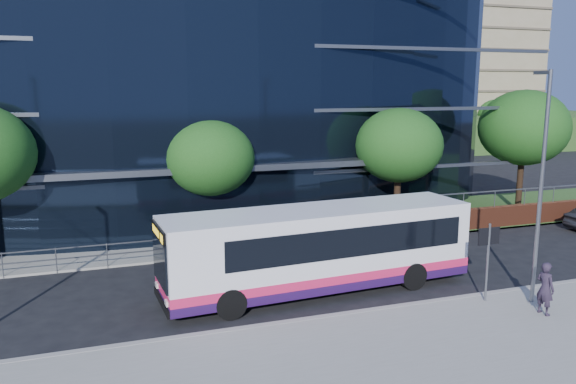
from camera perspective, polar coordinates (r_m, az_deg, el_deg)
name	(u,v)px	position (r m, az deg, el deg)	size (l,w,h in m)	color
ground	(350,304)	(20.39, 6.28, -11.26)	(200.00, 200.00, 0.00)	black
pavement_near	(429,368)	(16.41, 14.09, -16.95)	(80.00, 8.00, 0.15)	gray
kerb	(362,313)	(19.53, 7.57, -12.05)	(80.00, 0.25, 0.16)	gray
yellow_line_outer	(360,312)	(19.73, 7.29, -12.05)	(80.00, 0.08, 0.01)	gold
yellow_line_inner	(358,311)	(19.85, 7.10, -11.89)	(80.00, 0.08, 0.01)	gold
far_forecourt	(147,239)	(29.14, -14.09, -4.68)	(50.00, 8.00, 0.10)	gray
glass_office	(159,80)	(38.15, -12.95, 10.99)	(44.00, 23.10, 16.00)	black
guard_railings	(107,250)	(24.99, -17.93, -5.60)	(24.00, 0.05, 1.10)	slate
apartment_block	(383,62)	(84.53, 9.62, 12.88)	(60.00, 42.00, 30.00)	#2D511E
street_sign	(488,246)	(20.75, 19.69, -5.19)	(0.85, 0.09, 2.80)	slate
tree_far_b	(210,158)	(27.28, -7.91, 3.42)	(4.29, 4.29, 6.05)	black
tree_far_c	(399,145)	(30.33, 11.20, 4.66)	(4.62, 4.62, 6.51)	black
tree_far_d	(524,128)	(36.39, 22.85, 6.03)	(5.28, 5.28, 7.44)	black
tree_dist_e	(392,114)	(65.59, 10.48, 7.79)	(4.62, 4.62, 6.51)	black
tree_dist_f	(496,114)	(76.31, 20.34, 7.44)	(4.29, 4.29, 6.05)	black
streetlight_east	(541,181)	(20.82, 24.32, 1.00)	(0.15, 0.77, 8.00)	slate
city_bus	(322,248)	(21.02, 3.44, -5.69)	(11.88, 3.44, 3.18)	white
pedestrian	(545,288)	(20.61, 24.67, -8.88)	(0.65, 0.43, 1.79)	#2B2132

